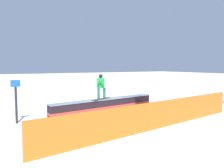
# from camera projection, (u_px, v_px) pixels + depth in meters

# --- Properties ---
(ground_plane) EXTENTS (120.00, 120.00, 0.00)m
(ground_plane) POSITION_uv_depth(u_px,v_px,m) (105.00, 110.00, 12.94)
(ground_plane) COLOR white
(grind_box) EXTENTS (6.85, 1.41, 0.64)m
(grind_box) POSITION_uv_depth(u_px,v_px,m) (105.00, 105.00, 12.92)
(grind_box) COLOR black
(grind_box) RESTS_ON ground_plane
(snowboarder) EXTENTS (1.51, 0.91, 1.45)m
(snowboarder) POSITION_uv_depth(u_px,v_px,m) (101.00, 86.00, 12.62)
(snowboarder) COLOR #222229
(snowboarder) RESTS_ON grind_box
(safety_fence) EXTENTS (10.51, 1.35, 1.13)m
(safety_fence) POSITION_uv_depth(u_px,v_px,m) (157.00, 115.00, 9.00)
(safety_fence) COLOR orange
(safety_fence) RESTS_ON ground_plane
(trail_marker) EXTENTS (0.40, 0.10, 1.95)m
(trail_marker) POSITION_uv_depth(u_px,v_px,m) (16.00, 100.00, 9.80)
(trail_marker) COLOR #262628
(trail_marker) RESTS_ON ground_plane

